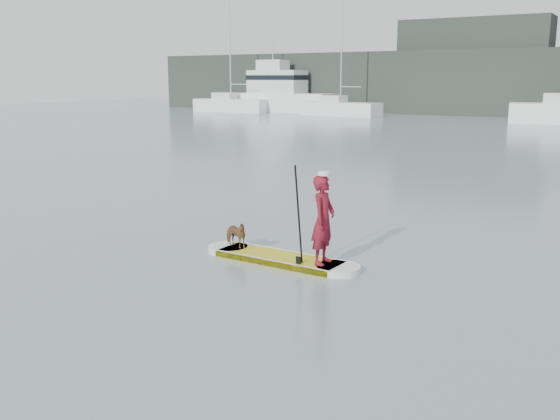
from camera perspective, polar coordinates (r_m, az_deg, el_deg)
The scene contains 10 objects.
ground at distance 10.86m, azimuth -4.98°, elevation -6.41°, with size 140.00×140.00×0.00m, color slate.
paddleboard at distance 11.88m, azimuth 0.00°, elevation -4.44°, with size 3.30×0.88×0.12m.
paddler at distance 11.20m, azimuth 3.98°, elevation -0.90°, with size 0.59×0.39×1.61m, color maroon.
white_cap at distance 11.04m, azimuth 4.04°, elevation 3.36°, with size 0.22×0.22×0.07m, color silver.
dog at distance 12.39m, azimuth -4.13°, elevation -2.21°, with size 0.29×0.63×0.53m, color #52301C.
paddle at distance 11.15m, azimuth 1.71°, elevation -1.62°, with size 0.10×0.30×2.00m.
sailboat_a at distance 65.83m, azimuth -4.56°, elevation 9.62°, with size 7.95×3.39×11.17m.
sailboat_b at distance 58.60m, azimuth 5.49°, elevation 9.33°, with size 7.85×3.12×11.37m.
motor_yacht_b at distance 65.86m, azimuth 0.16°, elevation 10.69°, with size 10.67×3.87×6.98m.
shore_building_west at distance 64.35m, azimuth 17.18°, elevation 12.40°, with size 14.00×4.00×9.00m, color black.
Camera 1 is at (6.13, -8.29, 3.41)m, focal length 40.00 mm.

